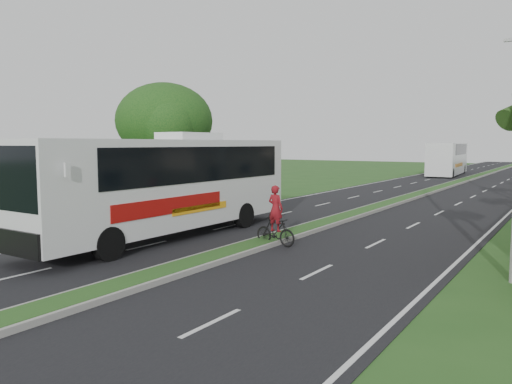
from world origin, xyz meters
The scene contains 8 objects.
ground centered at (0.00, 0.00, 0.00)m, with size 180.00×180.00×0.00m, color #28531E.
road_asphalt centered at (0.00, 20.00, 0.01)m, with size 14.00×160.00×0.02m, color black.
median_strip centered at (0.00, 20.00, 0.10)m, with size 1.20×160.00×0.18m.
lane_edge_left centered at (-6.70, 20.00, 0.00)m, with size 0.12×160.00×0.01m, color silver.
shade_tree centered at (-12.11, 10.02, 5.03)m, with size 6.30×6.00×7.54m.
coach_bus_main centered at (-4.00, 1.83, 2.34)m, with size 2.85×13.16×4.25m.
coach_bus_far centered at (-3.63, 49.59, 2.17)m, with size 3.80×13.31×3.83m.
motorcyclist centered at (0.49, 2.64, 0.81)m, with size 1.79×0.68×2.26m.
Camera 1 is at (9.88, -13.03, 3.80)m, focal length 35.00 mm.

